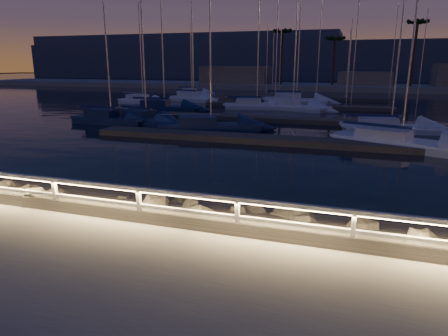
{
  "coord_description": "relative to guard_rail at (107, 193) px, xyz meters",
  "views": [
    {
      "loc": [
        6.83,
        -9.7,
        4.53
      ],
      "look_at": [
        2.31,
        4.0,
        0.73
      ],
      "focal_mm": 32.0,
      "sensor_mm": 36.0,
      "label": 1
    }
  ],
  "objects": [
    {
      "name": "sailboat_e",
      "position": [
        -19.47,
        36.41,
        -0.93
      ],
      "size": [
        7.53,
        3.68,
        12.43
      ],
      "rotation": [
        0.0,
        0.0,
        -0.22
      ],
      "color": "white",
      "rests_on": "ground"
    },
    {
      "name": "ground",
      "position": [
        0.07,
        0.0,
        -0.77
      ],
      "size": [
        400.0,
        400.0,
        0.0
      ],
      "primitive_type": "plane",
      "color": "#B0AC9F",
      "rests_on": "ground"
    },
    {
      "name": "guard_rail",
      "position": [
        0.0,
        0.0,
        0.0
      ],
      "size": [
        44.11,
        0.12,
        1.06
      ],
      "color": "silver",
      "rests_on": "ground"
    },
    {
      "name": "distant_hills",
      "position": [
        -22.06,
        133.69,
        3.96
      ],
      "size": [
        230.0,
        37.5,
        18.0
      ],
      "color": "#3E4760",
      "rests_on": "ground"
    },
    {
      "name": "sailboat_c",
      "position": [
        -3.95,
        19.22,
        -0.95
      ],
      "size": [
        8.25,
        5.06,
        13.6
      ],
      "rotation": [
        0.0,
        0.0,
        0.38
      ],
      "color": "navy",
      "rests_on": "ground"
    },
    {
      "name": "floating_docks",
      "position": [
        0.07,
        32.5,
        -1.17
      ],
      "size": [
        22.0,
        36.0,
        0.4
      ],
      "color": "#635C52",
      "rests_on": "ground"
    },
    {
      "name": "sailboat_g",
      "position": [
        9.35,
        23.13,
        -0.97
      ],
      "size": [
        7.75,
        3.37,
        12.73
      ],
      "rotation": [
        0.0,
        0.0,
        0.16
      ],
      "color": "white",
      "rests_on": "ground"
    },
    {
      "name": "palm_right",
      "position": [
        16.07,
        72.0,
        10.26
      ],
      "size": [
        3.0,
        3.0,
        12.2
      ],
      "color": "#503725",
      "rests_on": "ground"
    },
    {
      "name": "riprap",
      "position": [
        2.66,
        1.65,
        -1.02
      ],
      "size": [
        38.97,
        3.19,
        1.49
      ],
      "color": "#69645A",
      "rests_on": "ground"
    },
    {
      "name": "sailboat_b",
      "position": [
        -10.36,
        20.82,
        -0.94
      ],
      "size": [
        7.93,
        4.84,
        13.11
      ],
      "rotation": [
        0.0,
        0.0,
        -0.38
      ],
      "color": "navy",
      "rests_on": "ground"
    },
    {
      "name": "harbor_water",
      "position": [
        0.07,
        31.22,
        -1.74
      ],
      "size": [
        400.0,
        440.0,
        0.6
      ],
      "color": "black",
      "rests_on": "ground"
    },
    {
      "name": "sailboat_a",
      "position": [
        -13.54,
        20.28,
        -0.93
      ],
      "size": [
        7.43,
        2.51,
        12.56
      ],
      "rotation": [
        0.0,
        0.0,
        -0.04
      ],
      "color": "navy",
      "rests_on": "ground"
    },
    {
      "name": "sailboat_n",
      "position": [
        -0.87,
        43.6,
        -0.9
      ],
      "size": [
        8.8,
        2.77,
        14.91
      ],
      "rotation": [
        0.0,
        0.0,
        -0.01
      ],
      "color": "white",
      "rests_on": "ground"
    },
    {
      "name": "palm_center",
      "position": [
        2.07,
        73.0,
        8.01
      ],
      "size": [
        3.0,
        3.0,
        9.7
      ],
      "color": "#503725",
      "rests_on": "ground"
    },
    {
      "name": "sailboat_m",
      "position": [
        -19.83,
        54.41,
        -0.98
      ],
      "size": [
        6.19,
        2.64,
        10.28
      ],
      "rotation": [
        0.0,
        0.0,
        0.15
      ],
      "color": "white",
      "rests_on": "ground"
    },
    {
      "name": "sailboat_k",
      "position": [
        -0.1,
        35.75,
        -0.93
      ],
      "size": [
        8.71,
        5.08,
        14.3
      ],
      "rotation": [
        0.0,
        0.0,
        -0.34
      ],
      "color": "white",
      "rests_on": "ground"
    },
    {
      "name": "sailboat_j",
      "position": [
        -4.19,
        35.41,
        -0.94
      ],
      "size": [
        7.94,
        3.54,
        13.09
      ],
      "rotation": [
        0.0,
        0.0,
        0.17
      ],
      "color": "white",
      "rests_on": "ground"
    },
    {
      "name": "sailboat_h",
      "position": [
        9.51,
        16.96,
        -0.95
      ],
      "size": [
        8.75,
        5.38,
        14.38
      ],
      "rotation": [
        0.0,
        0.0,
        -0.38
      ],
      "color": "white",
      "rests_on": "ground"
    },
    {
      "name": "far_shore",
      "position": [
        -0.06,
        74.05,
        -0.48
      ],
      "size": [
        160.0,
        14.0,
        5.2
      ],
      "color": "#B0AC9F",
      "rests_on": "ground"
    },
    {
      "name": "palm_left",
      "position": [
        -7.93,
        72.0,
        9.36
      ],
      "size": [
        3.0,
        3.0,
        11.2
      ],
      "color": "#503725",
      "rests_on": "ground"
    },
    {
      "name": "sailboat_f",
      "position": [
        -13.29,
        30.03,
        -0.92
      ],
      "size": [
        8.29,
        3.34,
        13.76
      ],
      "rotation": [
        0.0,
        0.0,
        0.12
      ],
      "color": "navy",
      "rests_on": "ground"
    },
    {
      "name": "sailboat_i",
      "position": [
        -14.83,
        42.1,
        -0.91
      ],
      "size": [
        7.82,
        4.97,
        13.06
      ],
      "rotation": [
        0.0,
        0.0,
        -0.41
      ],
      "color": "white",
      "rests_on": "ground"
    }
  ]
}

